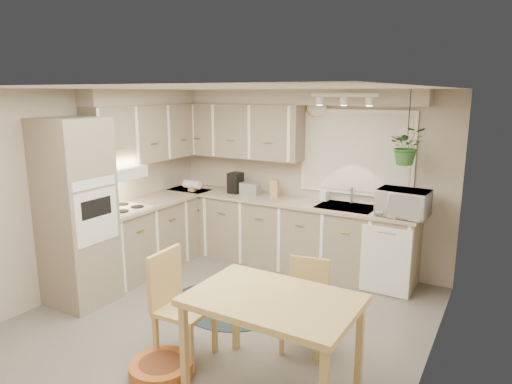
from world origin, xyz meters
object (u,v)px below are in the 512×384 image
at_px(dining_table, 272,345).
at_px(chair_back, 304,307).
at_px(braided_rug, 221,305).
at_px(microwave, 403,200).
at_px(pet_bed, 161,369).
at_px(chair_left, 185,307).

distance_m(dining_table, chair_back, 0.69).
height_order(chair_back, braided_rug, chair_back).
bearing_deg(microwave, dining_table, -96.89).
height_order(chair_back, pet_bed, chair_back).
distance_m(chair_left, microwave, 2.82).
distance_m(dining_table, braided_rug, 1.64).
height_order(dining_table, braided_rug, dining_table).
height_order(chair_left, chair_back, chair_left).
xyz_separation_m(pet_bed, microwave, (1.34, 2.73, 1.07)).
bearing_deg(microwave, chair_left, -116.07).
bearing_deg(chair_left, braided_rug, -166.17).
height_order(braided_rug, pet_bed, pet_bed).
xyz_separation_m(chair_left, chair_back, (0.87, 0.65, -0.07)).
distance_m(chair_back, microwave, 1.94).
height_order(dining_table, chair_left, chair_left).
xyz_separation_m(dining_table, pet_bed, (-0.91, -0.29, -0.35)).
relative_size(braided_rug, pet_bed, 2.47).
relative_size(dining_table, chair_left, 1.32).
height_order(dining_table, microwave, microwave).
xyz_separation_m(chair_back, braided_rug, (-1.16, 0.35, -0.42)).
bearing_deg(microwave, pet_bed, -113.04).
height_order(chair_left, braided_rug, chair_left).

